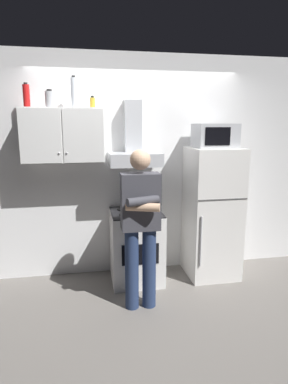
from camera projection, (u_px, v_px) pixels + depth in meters
name	position (u px, v px, depth m)	size (l,w,h in m)	color
ground_plane	(144.00, 289.00, 3.71)	(7.00, 7.00, 0.00)	slate
back_wall_tiled	(135.00, 167.00, 4.01)	(4.80, 0.10, 2.70)	white
upper_cabinet	(63.00, 135.00, 3.56)	(0.90, 0.37, 0.60)	silver
stove_oven	(136.00, 246.00, 3.85)	(0.60, 0.62, 0.87)	white
range_hood	(134.00, 148.00, 3.74)	(0.60, 0.44, 0.75)	#B7BABF
refrigerator	(212.00, 213.00, 3.95)	(0.60, 0.62, 1.60)	white
microwave	(215.00, 136.00, 3.77)	(0.48, 0.37, 0.28)	#B7BABF
person_standing	(141.00, 224.00, 3.17)	(0.38, 0.33, 1.64)	navy
cooking_pot	(149.00, 208.00, 3.66)	(0.30, 0.20, 0.11)	#B7BABF
bottle_spice_jar	(92.00, 103.00, 3.52)	(0.06, 0.06, 0.13)	gold
bottle_soda_red	(26.00, 96.00, 3.42)	(0.07, 0.07, 0.26)	red
bottle_canister_steel	(50.00, 99.00, 3.44)	(0.10, 0.10, 0.19)	#B2B5BA
bottle_vodka_clear	(74.00, 92.00, 3.48)	(0.07, 0.07, 0.34)	silver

